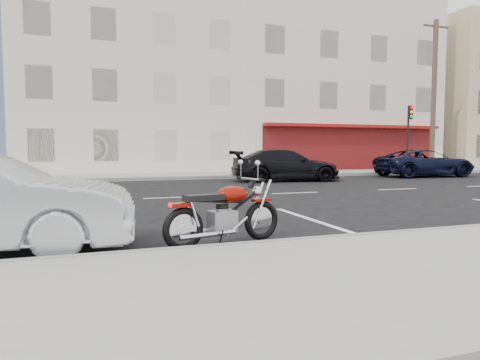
{
  "coord_description": "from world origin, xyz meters",
  "views": [
    {
      "loc": [
        -4.11,
        -12.38,
        1.42
      ],
      "look_at": [
        -1.35,
        -4.32,
        0.8
      ],
      "focal_mm": 32.0,
      "sensor_mm": 36.0,
      "label": 1
    }
  ],
  "objects_px": {
    "fire_hydrant": "(385,164)",
    "car_far": "(286,165)",
    "suv_far": "(425,163)",
    "traffic_light": "(409,130)",
    "motorcycle": "(263,211)",
    "utility_pole": "(434,94)"
  },
  "relations": [
    {
      "from": "utility_pole",
      "to": "fire_hydrant",
      "type": "height_order",
      "value": "utility_pole"
    },
    {
      "from": "suv_far",
      "to": "traffic_light",
      "type": "bearing_deg",
      "value": -23.26
    },
    {
      "from": "traffic_light",
      "to": "car_far",
      "type": "relative_size",
      "value": 0.79
    },
    {
      "from": "traffic_light",
      "to": "car_far",
      "type": "height_order",
      "value": "traffic_light"
    },
    {
      "from": "fire_hydrant",
      "to": "suv_far",
      "type": "xyz_separation_m",
      "value": [
        -0.1,
        -3.29,
        0.16
      ]
    },
    {
      "from": "traffic_light",
      "to": "suv_far",
      "type": "xyz_separation_m",
      "value": [
        -1.6,
        -3.12,
        -1.87
      ]
    },
    {
      "from": "fire_hydrant",
      "to": "motorcycle",
      "type": "xyz_separation_m",
      "value": [
        -13.63,
        -14.75,
        -0.08
      ]
    },
    {
      "from": "car_far",
      "to": "utility_pole",
      "type": "bearing_deg",
      "value": -64.63
    },
    {
      "from": "motorcycle",
      "to": "car_far",
      "type": "distance_m",
      "value": 12.36
    },
    {
      "from": "traffic_light",
      "to": "fire_hydrant",
      "type": "height_order",
      "value": "traffic_light"
    },
    {
      "from": "fire_hydrant",
      "to": "suv_far",
      "type": "relative_size",
      "value": 0.14
    },
    {
      "from": "fire_hydrant",
      "to": "car_far",
      "type": "xyz_separation_m",
      "value": [
        -8.1,
        -3.7,
        0.17
      ]
    },
    {
      "from": "utility_pole",
      "to": "fire_hydrant",
      "type": "relative_size",
      "value": 12.5
    },
    {
      "from": "suv_far",
      "to": "car_far",
      "type": "xyz_separation_m",
      "value": [
        -7.99,
        -0.41,
        0.01
      ]
    },
    {
      "from": "traffic_light",
      "to": "fire_hydrant",
      "type": "distance_m",
      "value": 2.53
    },
    {
      "from": "traffic_light",
      "to": "suv_far",
      "type": "distance_m",
      "value": 3.97
    },
    {
      "from": "motorcycle",
      "to": "fire_hydrant",
      "type": "bearing_deg",
      "value": 33.24
    },
    {
      "from": "fire_hydrant",
      "to": "car_far",
      "type": "bearing_deg",
      "value": -155.45
    },
    {
      "from": "utility_pole",
      "to": "car_far",
      "type": "xyz_separation_m",
      "value": [
        -11.6,
        -3.8,
        -4.04
      ]
    },
    {
      "from": "motorcycle",
      "to": "suv_far",
      "type": "height_order",
      "value": "suv_far"
    },
    {
      "from": "traffic_light",
      "to": "motorcycle",
      "type": "height_order",
      "value": "traffic_light"
    },
    {
      "from": "suv_far",
      "to": "car_far",
      "type": "bearing_deg",
      "value": 96.91
    }
  ]
}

